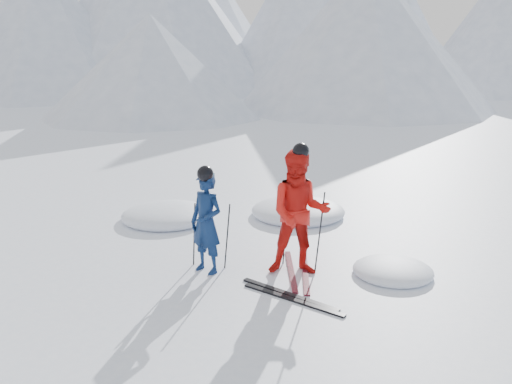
% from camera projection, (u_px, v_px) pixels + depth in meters
% --- Properties ---
extents(ground, '(160.00, 160.00, 0.00)m').
position_uv_depth(ground, '(330.00, 273.00, 8.78)').
color(ground, white).
rests_on(ground, ground).
extents(skier_blue, '(0.69, 0.56, 1.65)m').
position_uv_depth(skier_blue, '(206.00, 223.00, 8.63)').
color(skier_blue, '#0C2049').
rests_on(skier_blue, ground).
extents(skier_red, '(1.18, 1.04, 2.02)m').
position_uv_depth(skier_red, '(299.00, 213.00, 8.53)').
color(skier_red, red).
rests_on(skier_red, ground).
extents(pole_blue_left, '(0.11, 0.08, 1.10)m').
position_uv_depth(pole_blue_left, '(194.00, 234.00, 8.94)').
color(pole_blue_left, black).
rests_on(pole_blue_left, ground).
extents(pole_blue_right, '(0.11, 0.07, 1.10)m').
position_uv_depth(pole_blue_right, '(227.00, 236.00, 8.84)').
color(pole_blue_right, black).
rests_on(pole_blue_right, ground).
extents(pole_red_left, '(0.13, 0.10, 1.34)m').
position_uv_depth(pole_red_left, '(286.00, 227.00, 8.94)').
color(pole_red_left, black).
rests_on(pole_red_left, ground).
extents(pole_red_right, '(0.13, 0.09, 1.34)m').
position_uv_depth(pole_red_right, '(320.00, 233.00, 8.65)').
color(pole_red_right, black).
rests_on(pole_red_right, ground).
extents(ski_worn_left, '(0.70, 1.62, 0.03)m').
position_uv_depth(ski_worn_left, '(291.00, 271.00, 8.82)').
color(ski_worn_left, black).
rests_on(ski_worn_left, ground).
extents(ski_worn_right, '(0.59, 1.65, 0.03)m').
position_uv_depth(ski_worn_right, '(305.00, 273.00, 8.74)').
color(ski_worn_right, black).
rests_on(ski_worn_right, ground).
extents(ski_loose_a, '(1.64, 0.64, 0.03)m').
position_uv_depth(ski_loose_a, '(289.00, 294.00, 7.96)').
color(ski_loose_a, black).
rests_on(ski_loose_a, ground).
extents(ski_loose_b, '(1.65, 0.58, 0.03)m').
position_uv_depth(ski_loose_b, '(293.00, 300.00, 7.79)').
color(ski_loose_b, black).
rests_on(ski_loose_b, ground).
extents(snow_lumps, '(8.82, 5.69, 0.45)m').
position_uv_depth(snow_lumps, '(268.00, 228.00, 11.00)').
color(snow_lumps, white).
rests_on(snow_lumps, ground).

